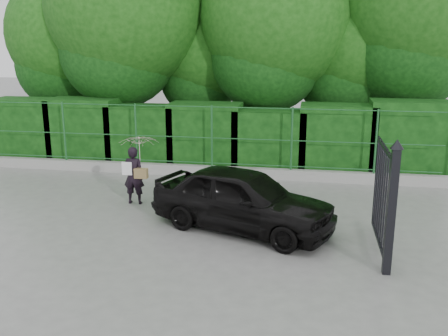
# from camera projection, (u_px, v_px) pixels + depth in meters

# --- Properties ---
(ground) EXTENTS (80.00, 80.00, 0.00)m
(ground) POSITION_uv_depth(u_px,v_px,m) (152.00, 231.00, 10.52)
(ground) COLOR gray
(kerb) EXTENTS (14.00, 0.25, 0.30)m
(kerb) POSITION_uv_depth(u_px,v_px,m) (199.00, 171.00, 14.77)
(kerb) COLOR #9E9E99
(kerb) RESTS_ON ground
(fence) EXTENTS (14.13, 0.06, 1.80)m
(fence) POSITION_uv_depth(u_px,v_px,m) (206.00, 136.00, 14.48)
(fence) COLOR #1E5929
(fence) RESTS_ON kerb
(hedge) EXTENTS (14.20, 1.20, 2.23)m
(hedge) POSITION_uv_depth(u_px,v_px,m) (207.00, 136.00, 15.50)
(hedge) COLOR black
(hedge) RESTS_ON ground
(trees) EXTENTS (17.10, 6.15, 8.08)m
(trees) POSITION_uv_depth(u_px,v_px,m) (252.00, 18.00, 16.56)
(trees) COLOR black
(trees) RESTS_ON ground
(gate) EXTENTS (0.22, 2.33, 2.36)m
(gate) POSITION_uv_depth(u_px,v_px,m) (388.00, 199.00, 8.76)
(gate) COLOR black
(gate) RESTS_ON ground
(woman) EXTENTS (0.94, 0.96, 1.69)m
(woman) POSITION_uv_depth(u_px,v_px,m) (138.00, 159.00, 12.04)
(woman) COLOR black
(woman) RESTS_ON ground
(car) EXTENTS (4.23, 2.85, 1.34)m
(car) POSITION_uv_depth(u_px,v_px,m) (243.00, 199.00, 10.46)
(car) COLOR black
(car) RESTS_ON ground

